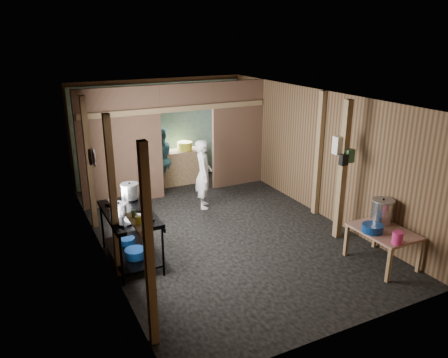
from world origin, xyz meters
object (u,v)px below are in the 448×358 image
gas_range (131,237)px  pink_bucket (397,238)px  yellow_tub (185,146)px  cook (204,174)px  prep_table (382,247)px  stove_pot_large (130,192)px  stock_pot (382,212)px

gas_range → pink_bucket: bearing=-34.1°
yellow_tub → cook: (-0.27, -1.77, -0.19)m
prep_table → yellow_tub: bearing=104.3°
gas_range → prep_table: (3.71, -1.95, -0.14)m
prep_table → yellow_tub: yellow_tub is taller
stove_pot_large → pink_bucket: size_ratio=1.63×
pink_bucket → cook: bearing=109.9°
stove_pot_large → stock_pot: stove_pot_large is taller
yellow_tub → gas_range: bearing=-124.4°
stock_pot → pink_bucket: 0.77m
prep_table → stock_pot: 0.59m
prep_table → yellow_tub: 5.58m
gas_range → prep_table: size_ratio=1.48×
prep_table → pink_bucket: (-0.18, -0.43, 0.40)m
stove_pot_large → yellow_tub: 3.61m
gas_range → yellow_tub: (2.34, 3.42, 0.50)m
prep_table → cook: bearing=114.4°
stock_pot → gas_range: bearing=156.3°
stove_pot_large → cook: size_ratio=0.21×
stove_pot_large → cook: (1.90, 1.11, -0.27)m
cook → stock_pot: bearing=-131.1°
yellow_tub → cook: bearing=-98.7°
yellow_tub → stove_pot_large: bearing=-127.0°
gas_range → stock_pot: bearing=-23.7°
stove_pot_large → pink_bucket: (3.36, -2.92, -0.33)m
stock_pot → pink_bucket: (-0.36, -0.68, -0.10)m
stove_pot_large → yellow_tub: stove_pot_large is taller
cook → gas_range: bearing=149.0°
stove_pot_large → cook: bearing=30.3°
yellow_tub → cook: 1.80m
stock_pot → cook: size_ratio=0.29×
prep_table → yellow_tub: (-1.37, 5.37, 0.65)m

